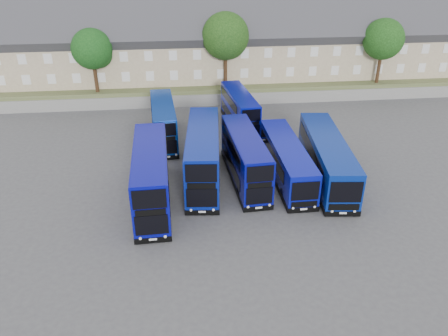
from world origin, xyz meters
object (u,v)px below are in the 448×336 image
Objects in this scene: dd_front_left at (151,177)px; tree_mid at (227,38)px; dd_front_mid at (203,156)px; tree_east at (384,41)px; tree_far at (404,27)px; tree_west at (93,50)px; coach_east_a at (286,161)px.

tree_mid is at bearing 68.35° from dd_front_left.
tree_east is (24.41, 20.24, 5.13)m from dd_front_mid.
dd_front_left is 46.46m from tree_far.
tree_west is 0.83× the size of tree_mid.
dd_front_mid reaches higher than coach_east_a.
coach_east_a is at bearing -130.02° from tree_far.
tree_east is at bearing 44.83° from dd_front_mid.
tree_far reaches higher than coach_east_a.
tree_west is at bearing 105.67° from dd_front_left.
tree_west is 42.58m from tree_far.
dd_front_mid is 1.28× the size of tree_mid.
dd_front_left reaches higher than coach_east_a.
dd_front_left is 1.49× the size of tree_west.
tree_far is (42.00, 7.00, 0.68)m from tree_west.
tree_west reaches higher than dd_front_left.
tree_mid is (8.69, 23.91, 5.85)m from dd_front_left.
coach_east_a is (7.22, -0.37, -0.69)m from dd_front_mid.
tree_east is at bearing 49.91° from coach_east_a.
tree_mid reaches higher than dd_front_mid.
dd_front_left is 1.32× the size of tree_far.
tree_far reaches higher than tree_west.
tree_far is at bearing 49.71° from coach_east_a.
tree_east is 9.23m from tree_far.
dd_front_left is at bearing -166.60° from coach_east_a.
tree_mid reaches higher than tree_west.
coach_east_a is 28.44m from tree_west.
coach_east_a is 27.46m from tree_east.
tree_west is 0.94× the size of tree_east.
coach_east_a is (11.50, 2.79, -0.64)m from dd_front_left.
tree_west is (-11.59, 20.24, 4.79)m from dd_front_mid.
tree_east reaches higher than tree_west.
tree_east is (17.19, 20.61, 5.81)m from coach_east_a.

